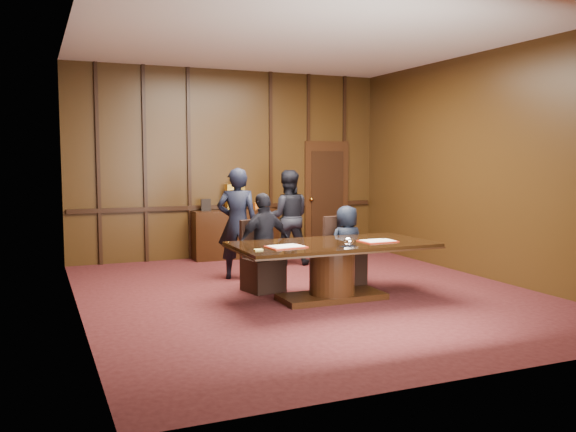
% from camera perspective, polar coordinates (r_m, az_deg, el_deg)
% --- Properties ---
extents(room, '(7.00, 7.04, 3.50)m').
position_cam_1_polar(room, '(8.44, 1.95, 4.49)').
color(room, black).
rests_on(room, ground).
extents(sideboard, '(1.60, 0.45, 1.54)m').
position_cam_1_polar(sideboard, '(11.42, -4.96, -1.51)').
color(sideboard, black).
rests_on(sideboard, ground).
extents(conference_table, '(2.62, 1.32, 0.76)m').
position_cam_1_polar(conference_table, '(8.04, 4.14, -4.27)').
color(conference_table, black).
rests_on(conference_table, ground).
extents(folder_left, '(0.49, 0.38, 0.02)m').
position_cam_1_polar(folder_left, '(7.57, -0.20, -2.88)').
color(folder_left, '#9D1F0E').
rests_on(folder_left, conference_table).
extents(folder_right, '(0.47, 0.34, 0.02)m').
position_cam_1_polar(folder_right, '(8.17, 8.40, -2.32)').
color(folder_right, '#9D1F0E').
rests_on(folder_right, conference_table).
extents(inkstand, '(0.20, 0.14, 0.12)m').
position_cam_1_polar(inkstand, '(7.60, 5.70, -2.52)').
color(inkstand, white).
rests_on(inkstand, conference_table).
extents(notepad, '(0.10, 0.07, 0.01)m').
position_cam_1_polar(notepad, '(7.33, -2.78, -3.18)').
color(notepad, '#DCD66B').
rests_on(notepad, conference_table).
extents(chair_left, '(0.57, 0.57, 0.99)m').
position_cam_1_polar(chair_left, '(8.61, -2.44, -5.08)').
color(chair_left, black).
rests_on(chair_left, ground).
extents(chair_right, '(0.53, 0.53, 0.99)m').
position_cam_1_polar(chair_right, '(9.14, 5.25, -4.48)').
color(chair_right, black).
rests_on(chair_right, ground).
extents(signatory_left, '(0.87, 0.51, 1.39)m').
position_cam_1_polar(signatory_left, '(8.48, -2.24, -2.50)').
color(signatory_left, black).
rests_on(signatory_left, ground).
extents(signatory_right, '(0.59, 0.41, 1.17)m').
position_cam_1_polar(signatory_right, '(9.03, 5.52, -2.73)').
color(signatory_right, black).
rests_on(signatory_right, ground).
extents(witness_left, '(0.73, 0.61, 1.72)m').
position_cam_1_polar(witness_left, '(9.41, -4.76, -0.71)').
color(witness_left, black).
rests_on(witness_left, ground).
extents(witness_right, '(0.96, 0.84, 1.66)m').
position_cam_1_polar(witness_right, '(10.65, -0.05, -0.13)').
color(witness_right, black).
rests_on(witness_right, ground).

